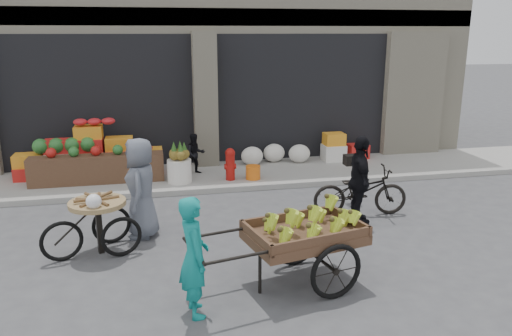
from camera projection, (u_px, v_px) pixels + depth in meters
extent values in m
plane|color=#424244|center=(245.00, 254.00, 7.59)|extent=(80.00, 80.00, 0.00)
cube|color=gray|center=(212.00, 176.00, 11.44)|extent=(18.00, 2.20, 0.12)
cube|color=beige|center=(191.00, 23.00, 14.40)|extent=(14.00, 6.00, 7.00)
cube|color=gray|center=(201.00, 17.00, 11.69)|extent=(14.00, 0.30, 0.40)
cube|color=black|center=(101.00, 99.00, 12.31)|extent=(4.40, 1.60, 3.10)
cube|color=black|center=(293.00, 94.00, 13.31)|extent=(4.40, 1.60, 3.10)
cube|color=beige|center=(205.00, 100.00, 12.01)|extent=(0.55, 0.80, 3.22)
cube|color=brown|center=(97.00, 169.00, 10.71)|extent=(2.80, 0.45, 0.60)
sphere|color=#1E5923|center=(65.00, 145.00, 10.92)|extent=(0.34, 0.34, 0.34)
cylinder|color=silver|center=(179.00, 171.00, 10.74)|extent=(0.52, 0.52, 0.50)
cylinder|color=#A5140F|center=(230.00, 167.00, 10.90)|extent=(0.20, 0.20, 0.56)
sphere|color=#A5140F|center=(230.00, 153.00, 10.82)|extent=(0.22, 0.22, 0.22)
cylinder|color=orange|center=(253.00, 172.00, 10.99)|extent=(0.32, 0.32, 0.30)
ellipsoid|color=silver|center=(276.00, 155.00, 12.27)|extent=(1.70, 0.60, 0.44)
imported|color=black|center=(195.00, 154.00, 11.33)|extent=(0.51, 0.43, 0.93)
cube|color=brown|center=(304.00, 236.00, 6.54)|extent=(1.64, 1.25, 0.13)
torus|color=black|center=(336.00, 272.00, 6.23)|extent=(0.73, 0.22, 0.74)
torus|color=black|center=(296.00, 241.00, 7.14)|extent=(0.73, 0.22, 0.74)
cylinder|color=black|center=(260.00, 271.00, 6.37)|extent=(0.05, 0.05, 0.61)
imported|color=#11837E|center=(194.00, 257.00, 5.80)|extent=(0.42, 0.58, 1.47)
cylinder|color=#9E7F51|center=(97.00, 203.00, 7.42)|extent=(1.06, 1.06, 0.07)
cube|color=black|center=(99.00, 228.00, 7.52)|extent=(0.10, 0.10, 0.80)
torus|color=black|center=(122.00, 237.00, 7.44)|extent=(0.61, 0.25, 0.62)
torus|color=black|center=(111.00, 225.00, 7.90)|extent=(0.61, 0.25, 0.62)
torus|color=black|center=(62.00, 241.00, 7.28)|extent=(0.61, 0.25, 0.62)
imported|color=slate|center=(141.00, 188.00, 8.06)|extent=(0.60, 0.85, 1.65)
imported|color=black|center=(360.00, 191.00, 9.11)|extent=(1.79, 0.85, 0.90)
imported|color=black|center=(360.00, 181.00, 8.61)|extent=(0.52, 0.96, 1.56)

